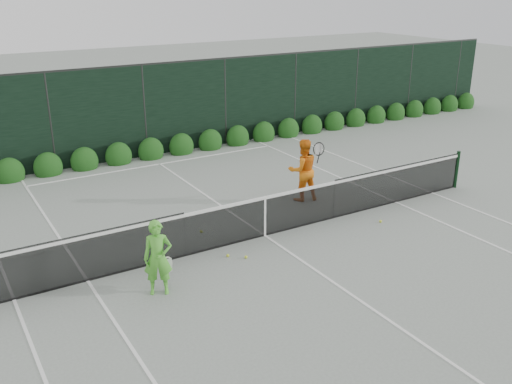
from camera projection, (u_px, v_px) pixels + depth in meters
ground at (265, 236)px, 13.22m from camera, size 80.00×80.00×0.00m
tennis_net at (264, 215)px, 13.02m from camera, size 12.90×0.10×1.07m
player_woman at (158, 258)px, 10.57m from camera, size 0.66×0.53×1.47m
player_man at (303, 170)px, 15.10m from camera, size 0.96×0.80×1.68m
court_lines at (265, 236)px, 13.21m from camera, size 11.03×23.83×0.01m
windscreen_fence at (343, 214)px, 10.51m from camera, size 32.00×21.07×3.06m
hedge_row at (151, 151)px, 18.87m from camera, size 31.66×0.65×0.94m
tennis_balls at (266, 240)px, 12.90m from camera, size 4.15×1.78×0.07m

